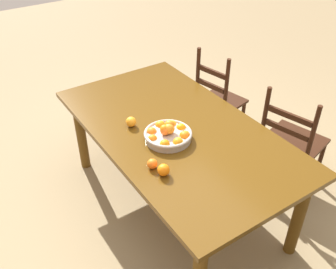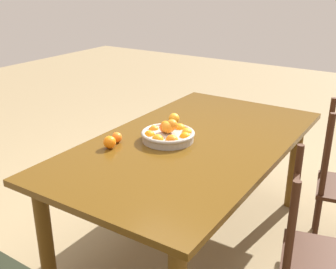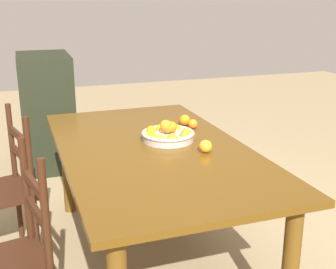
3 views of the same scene
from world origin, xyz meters
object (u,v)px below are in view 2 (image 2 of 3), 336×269
at_px(fruit_bowl, 168,134).
at_px(orange_loose_1, 117,137).
at_px(chair_near_window, 320,263).
at_px(orange_loose_2, 110,142).
at_px(orange_loose_0, 174,119).
at_px(dining_table, 192,155).

distance_m(fruit_bowl, orange_loose_1, 0.32).
relative_size(chair_near_window, fruit_bowl, 2.89).
relative_size(fruit_bowl, orange_loose_2, 4.41).
distance_m(orange_loose_0, orange_loose_1, 0.49).
bearing_deg(dining_table, orange_loose_2, -43.37).
height_order(chair_near_window, orange_loose_0, chair_near_window).
xyz_separation_m(dining_table, fruit_bowl, (0.08, -0.13, 0.14)).
xyz_separation_m(fruit_bowl, orange_loose_0, (-0.28, -0.13, -0.01)).
bearing_deg(orange_loose_0, chair_near_window, 65.09).
bearing_deg(fruit_bowl, orange_loose_1, -51.78).
bearing_deg(fruit_bowl, chair_near_window, 75.84).
distance_m(chair_near_window, fruit_bowl, 1.12).
relative_size(orange_loose_0, orange_loose_1, 1.14).
relative_size(fruit_bowl, orange_loose_1, 5.13).
bearing_deg(orange_loose_1, orange_loose_2, 13.88).
xyz_separation_m(chair_near_window, orange_loose_0, (-0.54, -1.17, 0.35)).
height_order(dining_table, chair_near_window, chair_near_window).
xyz_separation_m(dining_table, orange_loose_1, (0.28, -0.38, 0.13)).
bearing_deg(chair_near_window, orange_loose_1, 73.06).
bearing_deg(orange_loose_0, orange_loose_1, -13.60).
relative_size(dining_table, orange_loose_0, 26.30).
bearing_deg(orange_loose_2, dining_table, 136.63).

